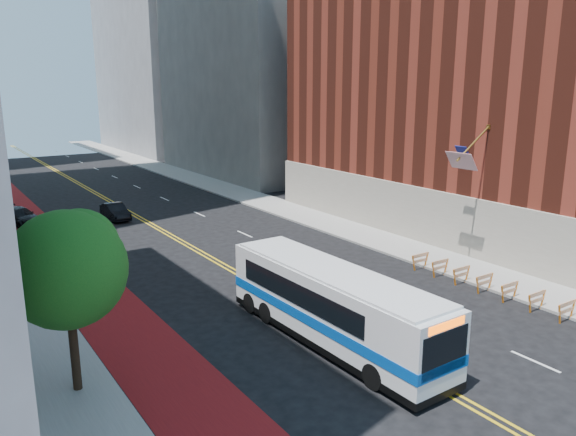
# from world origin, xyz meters

# --- Properties ---
(ground) EXTENTS (160.00, 160.00, 0.00)m
(ground) POSITION_xyz_m (0.00, 0.00, 0.00)
(ground) COLOR black
(ground) RESTS_ON ground
(sidewalk_right) EXTENTS (4.00, 140.00, 0.15)m
(sidewalk_right) POSITION_xyz_m (12.00, 30.00, 0.07)
(sidewalk_right) COLOR gray
(sidewalk_right) RESTS_ON ground
(bus_lane_paint) EXTENTS (3.60, 140.00, 0.01)m
(bus_lane_paint) POSITION_xyz_m (-8.10, 30.00, 0.00)
(bus_lane_paint) COLOR maroon
(bus_lane_paint) RESTS_ON ground
(center_line_inner) EXTENTS (0.14, 140.00, 0.01)m
(center_line_inner) POSITION_xyz_m (-0.18, 30.00, 0.00)
(center_line_inner) COLOR gold
(center_line_inner) RESTS_ON ground
(center_line_outer) EXTENTS (0.14, 140.00, 0.01)m
(center_line_outer) POSITION_xyz_m (0.18, 30.00, 0.00)
(center_line_outer) COLOR gold
(center_line_outer) RESTS_ON ground
(lane_dashes) EXTENTS (0.14, 98.20, 0.01)m
(lane_dashes) POSITION_xyz_m (4.80, 38.00, 0.01)
(lane_dashes) COLOR silver
(lane_dashes) RESTS_ON ground
(brick_building) EXTENTS (18.73, 36.00, 22.00)m
(brick_building) POSITION_xyz_m (21.93, 12.00, 10.96)
(brick_building) COLOR #5D2014
(brick_building) RESTS_ON ground
(midrise_right_near) EXTENTS (18.00, 26.00, 40.00)m
(midrise_right_near) POSITION_xyz_m (23.00, 48.00, 20.00)
(midrise_right_near) COLOR slate
(midrise_right_near) RESTS_ON ground
(construction_barriers) EXTENTS (1.42, 10.91, 1.00)m
(construction_barriers) POSITION_xyz_m (9.60, 3.42, 0.68)
(construction_barriers) COLOR orange
(construction_barriers) RESTS_ON ground
(street_tree) EXTENTS (4.20, 4.20, 6.70)m
(street_tree) POSITION_xyz_m (-11.24, 6.04, 4.91)
(street_tree) COLOR black
(street_tree) RESTS_ON sidewalk_left
(transit_bus) EXTENTS (2.92, 12.22, 3.35)m
(transit_bus) POSITION_xyz_m (-1.00, 4.16, 1.75)
(transit_bus) COLOR silver
(transit_bus) RESTS_ON ground
(car_a) EXTENTS (2.44, 4.43, 1.43)m
(car_a) POSITION_xyz_m (-6.90, 25.26, 0.71)
(car_a) COLOR black
(car_a) RESTS_ON ground
(car_b) EXTENTS (1.52, 4.10, 1.34)m
(car_b) POSITION_xyz_m (-1.82, 32.15, 0.67)
(car_b) COLOR black
(car_b) RESTS_ON ground
(car_c) EXTENTS (3.37, 5.06, 1.36)m
(car_c) POSITION_xyz_m (-8.76, 34.67, 0.68)
(car_c) COLOR black
(car_c) RESTS_ON ground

